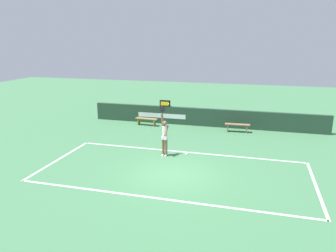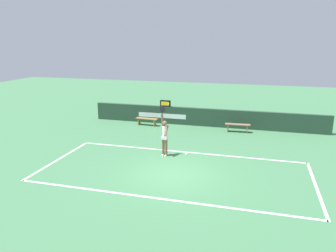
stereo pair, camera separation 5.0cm
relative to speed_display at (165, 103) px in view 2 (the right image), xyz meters
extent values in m
plane|color=#3F754B|center=(2.71, -8.29, -1.38)|extent=(60.00, 60.00, 0.00)
cube|color=white|center=(2.71, -5.41, -1.38)|extent=(11.44, 0.11, 0.00)
cube|color=white|center=(2.71, -10.58, -1.38)|extent=(11.44, 0.11, 0.00)
cube|color=white|center=(-3.01, -8.00, -1.38)|extent=(0.11, 5.28, 0.00)
cube|color=white|center=(8.43, -8.00, -1.38)|extent=(0.11, 5.28, 0.00)
cube|color=white|center=(2.71, -5.56, -1.38)|extent=(0.11, 0.30, 0.00)
cube|color=#223D2C|center=(2.71, 0.00, -0.79)|extent=(15.41, 0.27, 1.18)
cube|color=silver|center=(-0.21, -0.14, -0.84)|extent=(3.33, 0.01, 0.31)
cube|color=black|center=(0.00, 0.00, 0.00)|extent=(0.70, 0.15, 0.41)
cube|color=yellow|center=(0.00, -0.08, 0.00)|extent=(0.55, 0.01, 0.25)
cylinder|color=brown|center=(1.83, -6.21, -0.94)|extent=(0.13, 0.13, 0.89)
cylinder|color=brown|center=(1.67, -6.19, -0.94)|extent=(0.13, 0.13, 0.89)
cube|color=white|center=(1.83, -6.23, -1.35)|extent=(0.12, 0.25, 0.07)
cube|color=white|center=(1.67, -6.21, -1.35)|extent=(0.12, 0.25, 0.07)
cylinder|color=white|center=(1.75, -6.20, -0.18)|extent=(0.24, 0.24, 0.63)
cube|color=white|center=(1.75, -6.20, -0.45)|extent=(0.29, 0.25, 0.16)
sphere|color=brown|center=(1.75, -6.20, 0.28)|extent=(0.24, 0.24, 0.24)
cylinder|color=brown|center=(1.63, -6.19, 0.43)|extent=(0.17, 0.12, 0.60)
cylinder|color=brown|center=(1.86, -6.28, -0.07)|extent=(0.15, 0.41, 0.49)
ellipsoid|color=black|center=(1.63, -6.19, 0.97)|extent=(0.29, 0.06, 0.35)
cylinder|color=black|center=(1.63, -6.19, 0.78)|extent=(0.03, 0.03, 0.18)
sphere|color=#C4DD32|center=(1.96, -6.24, 1.25)|extent=(0.07, 0.07, 0.07)
cube|color=olive|center=(-1.03, -0.88, -0.92)|extent=(1.52, 0.46, 0.05)
cube|color=olive|center=(-1.60, -0.84, -1.15)|extent=(0.08, 0.32, 0.46)
cube|color=olive|center=(-0.46, -0.92, -1.15)|extent=(0.08, 0.32, 0.46)
cube|color=#876347|center=(4.90, -0.92, -0.90)|extent=(1.54, 0.43, 0.05)
cube|color=#876347|center=(4.33, -0.95, -1.14)|extent=(0.07, 0.32, 0.48)
cube|color=#876347|center=(5.48, -0.89, -1.14)|extent=(0.07, 0.32, 0.48)
camera|label=1|loc=(5.96, -20.86, 4.20)|focal=35.00mm
camera|label=2|loc=(6.01, -20.84, 4.20)|focal=35.00mm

